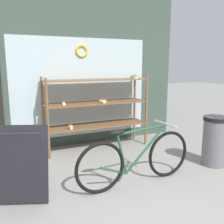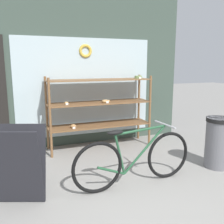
{
  "view_description": "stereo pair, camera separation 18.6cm",
  "coord_description": "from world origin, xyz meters",
  "px_view_note": "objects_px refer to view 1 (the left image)",
  "views": [
    {
      "loc": [
        -1.28,
        -2.11,
        1.61
      ],
      "look_at": [
        0.18,
        1.14,
        0.92
      ],
      "focal_mm": 40.0,
      "sensor_mm": 36.0,
      "label": 1
    },
    {
      "loc": [
        -1.11,
        -2.19,
        1.61
      ],
      "look_at": [
        0.18,
        1.14,
        0.92
      ],
      "focal_mm": 40.0,
      "sensor_mm": 36.0,
      "label": 2
    }
  ],
  "objects_px": {
    "bicycle": "(136,159)",
    "sandwich_board": "(20,167)",
    "trash_bin": "(215,139)",
    "display_case": "(97,104)"
  },
  "relations": [
    {
      "from": "display_case",
      "to": "bicycle",
      "type": "bearing_deg",
      "value": -92.35
    },
    {
      "from": "bicycle",
      "to": "sandwich_board",
      "type": "xyz_separation_m",
      "value": [
        -1.45,
        0.1,
        0.1
      ]
    },
    {
      "from": "display_case",
      "to": "trash_bin",
      "type": "bearing_deg",
      "value": -48.28
    },
    {
      "from": "display_case",
      "to": "bicycle",
      "type": "distance_m",
      "value": 1.72
    },
    {
      "from": "display_case",
      "to": "bicycle",
      "type": "height_order",
      "value": "display_case"
    },
    {
      "from": "bicycle",
      "to": "trash_bin",
      "type": "bearing_deg",
      "value": -0.25
    },
    {
      "from": "sandwich_board",
      "to": "bicycle",
      "type": "bearing_deg",
      "value": 17.11
    },
    {
      "from": "sandwich_board",
      "to": "trash_bin",
      "type": "xyz_separation_m",
      "value": [
        2.93,
        -0.03,
        -0.03
      ]
    },
    {
      "from": "bicycle",
      "to": "trash_bin",
      "type": "height_order",
      "value": "bicycle"
    },
    {
      "from": "bicycle",
      "to": "sandwich_board",
      "type": "height_order",
      "value": "sandwich_board"
    }
  ]
}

